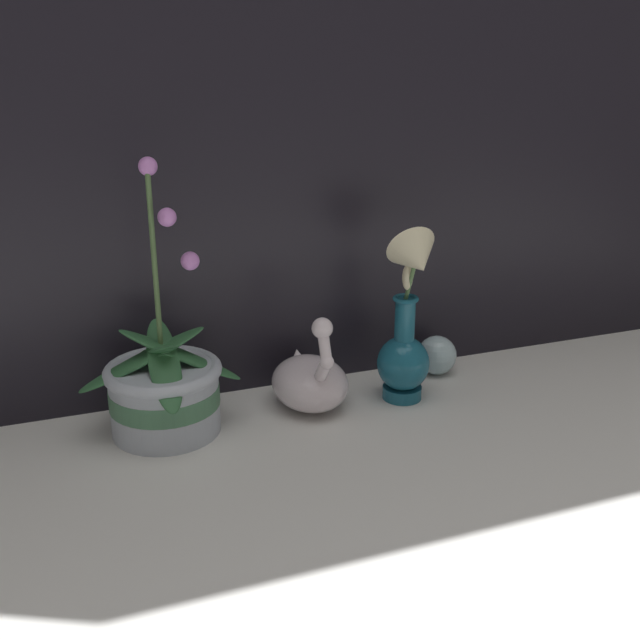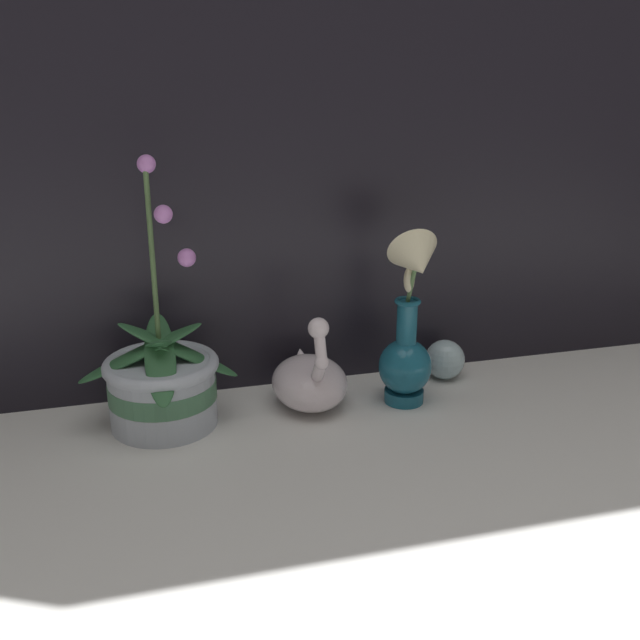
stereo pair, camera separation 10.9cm
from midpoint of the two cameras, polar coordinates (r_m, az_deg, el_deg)
The scene contains 6 objects.
ground_plane at distance 1.19m, azimuth -1.76°, elevation -8.62°, with size 2.80×2.80×0.00m, color silver.
window_backdrop at distance 1.26m, azimuth -5.49°, elevation 21.13°, with size 2.80×0.03×1.20m.
orchid_potted_plant at distance 1.21m, azimuth -14.35°, elevation -5.15°, with size 0.25×0.23×0.43m.
swan_figurine at distance 1.26m, azimuth -3.14°, elevation -4.55°, with size 0.13×0.19×0.18m.
blue_vase at distance 1.25m, azimuth 4.17°, elevation -1.04°, with size 0.09×0.12×0.31m.
glass_sphere at distance 1.40m, azimuth 6.70°, elevation -2.71°, with size 0.07×0.07×0.07m.
Camera 1 is at (-0.39, -0.98, 0.57)m, focal length 42.00 mm.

